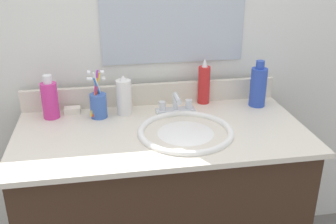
# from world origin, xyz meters

# --- Properties ---
(vanity_cabinet) EXTENTS (1.03, 0.50, 0.72)m
(vanity_cabinet) POSITION_xyz_m (0.00, 0.00, 0.36)
(vanity_cabinet) COLOR #382316
(vanity_cabinet) RESTS_ON ground_plane
(countertop) EXTENTS (1.08, 0.55, 0.02)m
(countertop) POSITION_xyz_m (0.00, 0.00, 0.73)
(countertop) COLOR beige
(countertop) RESTS_ON vanity_cabinet
(backsplash) EXTENTS (1.08, 0.02, 0.09)m
(backsplash) POSITION_xyz_m (0.00, 0.26, 0.79)
(backsplash) COLOR beige
(backsplash) RESTS_ON countertop
(back_wall) EXTENTS (2.18, 0.04, 1.30)m
(back_wall) POSITION_xyz_m (0.00, 0.32, 0.65)
(back_wall) COLOR silver
(back_wall) RESTS_ON ground_plane
(sink_basin) EXTENTS (0.35, 0.35, 0.11)m
(sink_basin) POSITION_xyz_m (0.08, -0.04, 0.71)
(sink_basin) COLOR white
(sink_basin) RESTS_ON countertop
(faucet) EXTENTS (0.16, 0.10, 0.08)m
(faucet) POSITION_xyz_m (0.08, 0.15, 0.77)
(faucet) COLOR silver
(faucet) RESTS_ON countertop
(bottle_spray_red) EXTENTS (0.05, 0.05, 0.20)m
(bottle_spray_red) POSITION_xyz_m (0.22, 0.24, 0.83)
(bottle_spray_red) COLOR red
(bottle_spray_red) RESTS_ON countertop
(bottle_soap_pink) EXTENTS (0.06, 0.06, 0.17)m
(bottle_soap_pink) POSITION_xyz_m (-0.41, 0.19, 0.82)
(bottle_soap_pink) COLOR #D8338C
(bottle_soap_pink) RESTS_ON countertop
(bottle_shampoo_blue) EXTENTS (0.07, 0.07, 0.20)m
(bottle_shampoo_blue) POSITION_xyz_m (0.44, 0.17, 0.83)
(bottle_shampoo_blue) COLOR #2D4CB2
(bottle_shampoo_blue) RESTS_ON countertop
(bottle_lotion_white) EXTENTS (0.06, 0.06, 0.16)m
(bottle_lotion_white) POSITION_xyz_m (-0.12, 0.17, 0.82)
(bottle_lotion_white) COLOR white
(bottle_lotion_white) RESTS_ON countertop
(cup_blue_plastic) EXTENTS (0.07, 0.08, 0.20)m
(cup_blue_plastic) POSITION_xyz_m (-0.23, 0.16, 0.80)
(cup_blue_plastic) COLOR #3F66B7
(cup_blue_plastic) RESTS_ON countertop
(soap_bar) EXTENTS (0.06, 0.04, 0.02)m
(soap_bar) POSITION_xyz_m (-0.33, 0.22, 0.76)
(soap_bar) COLOR white
(soap_bar) RESTS_ON countertop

